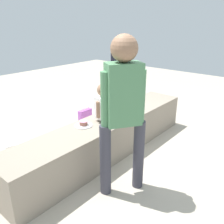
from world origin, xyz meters
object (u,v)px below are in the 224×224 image
Objects in this scene: adult_standing at (123,104)px; gift_bag at (85,116)px; cake_plate at (84,124)px; water_bottle_far_side at (100,125)px; cake_box_white at (17,143)px; handbag_black_leather at (69,142)px; child_seated at (105,105)px; water_bottle_near_gift at (93,132)px.

adult_standing reaches higher than gift_bag.
cake_plate is 1.17× the size of water_bottle_far_side.
cake_plate is at bearing -70.55° from cake_box_white.
cake_plate is 0.63× the size of handbag_black_leather.
cake_box_white is 0.94× the size of handbag_black_leather.
handbag_black_leather is (0.41, -0.69, 0.09)m from cake_box_white.
child_seated is 1.36× the size of handbag_black_leather.
adult_standing is at bearing -99.47° from cake_plate.
child_seated is at bearing -59.61° from handbag_black_leather.
water_bottle_near_gift is at bearing 2.53° from handbag_black_leather.
water_bottle_near_gift is 0.61× the size of handbag_black_leather.
gift_bag is 1.58× the size of water_bottle_far_side.
water_bottle_far_side is 0.57× the size of cake_box_white.
water_bottle_near_gift is (0.25, 0.47, -0.62)m from child_seated.
cake_box_white is (-0.37, 1.05, -0.47)m from cake_plate.
cake_box_white is at bearing 173.02° from gift_bag.
adult_standing is 8.40× the size of water_bottle_far_side.
water_bottle_near_gift is (-0.31, -0.51, -0.03)m from gift_bag.
water_bottle_near_gift reaches higher than water_bottle_far_side.
child_seated is 0.78m from handbag_black_leather.
gift_bag is (0.56, 0.98, -0.59)m from child_seated.
cake_box_white is 0.80m from handbag_black_leather.
child_seated is 1.45× the size of cake_box_white.
adult_standing is at bearing -98.40° from handbag_black_leather.
gift_bag is at bearing 33.14° from handbag_black_leather.
adult_standing is 2.05m from gift_bag.
cake_plate is 0.53m from handbag_black_leather.
water_bottle_far_side is at bearing 49.12° from child_seated.
handbag_black_leather is at bearing 81.60° from adult_standing.
water_bottle_near_gift is 0.51m from handbag_black_leather.
child_seated reaches higher than cake_plate.
water_bottle_near_gift is (0.55, 0.39, -0.43)m from cake_plate.
adult_standing is 0.84m from cake_plate.
child_seated is 2.52× the size of water_bottle_far_side.
handbag_black_leather is (-0.26, 0.45, -0.58)m from child_seated.
cake_box_white is at bearing 120.94° from handbag_black_leather.
gift_bag is (0.86, 0.90, -0.39)m from cake_plate.
water_bottle_far_side is (0.92, 1.20, -0.88)m from adult_standing.
gift_bag is at bearing 58.63° from water_bottle_near_gift.
handbag_black_leather is (0.16, 1.06, -0.84)m from adult_standing.
gift_bag reaches higher than water_bottle_near_gift.
adult_standing reaches higher than child_seated.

